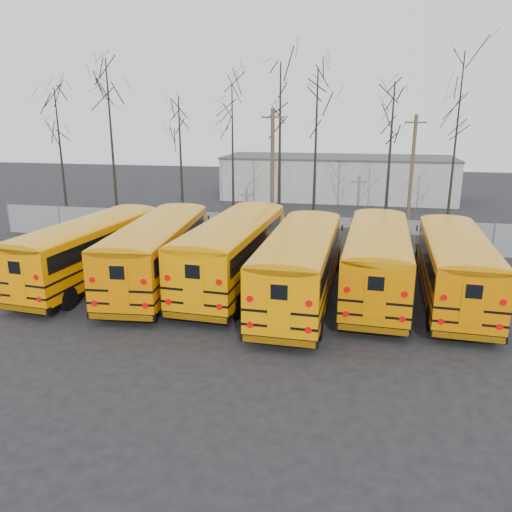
% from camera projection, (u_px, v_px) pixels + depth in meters
% --- Properties ---
extents(ground, '(120.00, 120.00, 0.00)m').
position_uv_depth(ground, '(248.00, 319.00, 20.33)').
color(ground, black).
rests_on(ground, ground).
extents(fence, '(40.00, 0.04, 2.00)m').
position_uv_depth(fence, '(289.00, 231.00, 31.36)').
color(fence, gray).
rests_on(fence, ground).
extents(distant_building, '(22.00, 8.00, 4.00)m').
position_uv_depth(distant_building, '(337.00, 178.00, 49.55)').
color(distant_building, '#A7A7A3').
rests_on(distant_building, ground).
extents(bus_a, '(3.61, 11.60, 3.20)m').
position_uv_depth(bus_a, '(91.00, 245.00, 24.48)').
color(bus_a, black).
rests_on(bus_a, ground).
extents(bus_b, '(3.79, 12.02, 3.31)m').
position_uv_depth(bus_b, '(159.00, 247.00, 23.94)').
color(bus_b, black).
rests_on(bus_b, ground).
extents(bus_c, '(3.42, 12.25, 3.39)m').
position_uv_depth(bus_c, '(235.00, 246.00, 23.86)').
color(bus_c, black).
rests_on(bus_c, ground).
extents(bus_d, '(3.00, 11.91, 3.31)m').
position_uv_depth(bus_d, '(301.00, 260.00, 21.77)').
color(bus_d, black).
rests_on(bus_d, ground).
extents(bus_e, '(3.15, 11.76, 3.26)m').
position_uv_depth(bus_e, '(377.00, 255.00, 22.64)').
color(bus_e, black).
rests_on(bus_e, ground).
extents(bus_f, '(3.08, 11.32, 3.14)m').
position_uv_depth(bus_f, '(455.00, 261.00, 21.89)').
color(bus_f, black).
rests_on(bus_f, ground).
extents(utility_pole_left, '(1.51, 0.30, 8.46)m').
position_uv_depth(utility_pole_left, '(272.00, 172.00, 33.29)').
color(utility_pole_left, '#4F3E2C').
rests_on(utility_pole_left, ground).
extents(utility_pole_right, '(1.44, 0.25, 8.08)m').
position_uv_depth(utility_pole_right, '(412.00, 173.00, 34.77)').
color(utility_pole_right, brown).
rests_on(utility_pole_right, ground).
extents(tree_0, '(0.26, 0.26, 9.91)m').
position_uv_depth(tree_0, '(61.00, 159.00, 36.26)').
color(tree_0, black).
rests_on(tree_0, ground).
extents(tree_1, '(0.26, 0.26, 11.81)m').
position_uv_depth(tree_1, '(112.00, 145.00, 36.07)').
color(tree_1, black).
rests_on(tree_1, ground).
extents(tree_2, '(0.26, 0.26, 9.30)m').
position_uv_depth(tree_2, '(181.00, 162.00, 36.83)').
color(tree_2, black).
rests_on(tree_2, ground).
extents(tree_3, '(0.26, 0.26, 10.12)m').
position_uv_depth(tree_3, '(233.00, 158.00, 35.78)').
color(tree_3, black).
rests_on(tree_3, ground).
extents(tree_4, '(0.26, 0.26, 11.35)m').
position_uv_depth(tree_4, '(280.00, 151.00, 33.92)').
color(tree_4, black).
rests_on(tree_4, ground).
extents(tree_5, '(0.26, 0.26, 11.01)m').
position_uv_depth(tree_5, '(315.00, 154.00, 33.90)').
color(tree_5, black).
rests_on(tree_5, ground).
extents(tree_6, '(0.26, 0.26, 10.17)m').
position_uv_depth(tree_6, '(389.00, 159.00, 34.22)').
color(tree_6, black).
rests_on(tree_6, ground).
extents(tree_7, '(0.26, 0.26, 11.66)m').
position_uv_depth(tree_7, '(454.00, 152.00, 30.75)').
color(tree_7, black).
rests_on(tree_7, ground).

